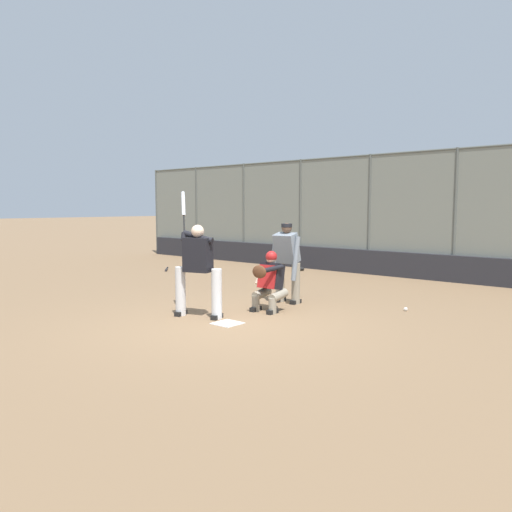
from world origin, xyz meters
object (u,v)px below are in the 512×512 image
Objects in this scene: batter_at_plate at (198,267)px; baseball_loose at (406,309)px; catcher_behind_plate at (269,280)px; fielding_glove_on_dirt at (299,269)px; umpire_home at (287,260)px; spare_bat_near_backstop at (167,269)px.

batter_at_plate is 30.17× the size of baseball_loose.
catcher_behind_plate is 6.09m from fielding_glove_on_dirt.
batter_at_plate reaches higher than fielding_glove_on_dirt.
fielding_glove_on_dirt is at bearing -35.55° from baseball_loose.
fielding_glove_on_dirt is (3.05, -5.24, -0.52)m from catcher_behind_plate.
spare_bat_near_backstop is at bearing -19.83° from umpire_home.
umpire_home reaches higher than baseball_loose.
catcher_behind_plate reaches higher than baseball_loose.
batter_at_plate is 1.37× the size of umpire_home.
fielding_glove_on_dirt is 4.55× the size of baseball_loose.
catcher_behind_plate is 0.92m from umpire_home.
catcher_behind_plate is at bearing 20.55° from spare_bat_near_backstop.
batter_at_plate is at bearing 110.48° from fielding_glove_on_dirt.
batter_at_plate reaches higher than umpire_home.
baseball_loose is at bearing 144.45° from fielding_glove_on_dirt.
spare_bat_near_backstop is 1.82× the size of fielding_glove_on_dirt.
baseball_loose is at bearing -162.66° from umpire_home.
umpire_home is (-0.42, -2.05, -0.02)m from batter_at_plate.
spare_bat_near_backstop is 8.28× the size of baseball_loose.
batter_at_plate reaches higher than baseball_loose.
baseball_loose is (-8.13, 0.96, 0.00)m from spare_bat_near_backstop.
umpire_home reaches higher than catcher_behind_plate.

